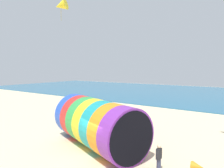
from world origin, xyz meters
TOP-DOWN VIEW (x-y plane):
  - ground_plane at (0.00, 0.00)m, footprint 120.00×120.00m
  - sea at (0.00, 38.44)m, footprint 120.00×40.00m
  - giant_inflatable_tube at (-1.24, 1.60)m, footprint 8.72×6.06m
  - kite_handler at (3.93, 0.62)m, footprint 0.24×0.37m
  - kite_yellow_delta at (-9.02, 5.28)m, footprint 1.77×1.65m

SIDE VIEW (x-z plane):
  - ground_plane at x=0.00m, z-range 0.00..0.00m
  - sea at x=0.00m, z-range 0.00..0.10m
  - kite_handler at x=3.93m, z-range 0.01..1.62m
  - giant_inflatable_tube at x=-1.24m, z-range 0.00..3.51m
  - kite_yellow_delta at x=-9.02m, z-range 11.31..13.62m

